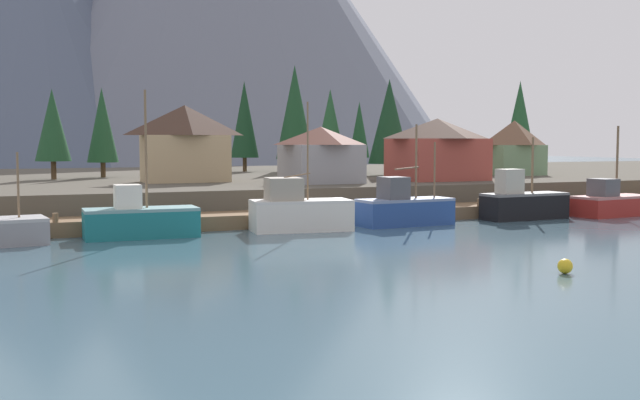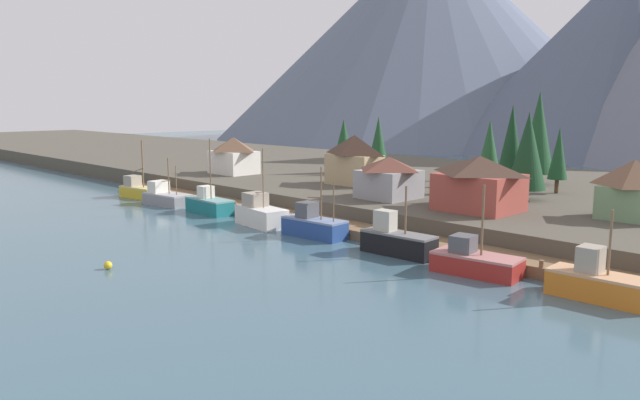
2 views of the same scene
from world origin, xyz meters
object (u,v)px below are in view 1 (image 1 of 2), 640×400
object	(u,v)px
conifer_near_right	(244,119)
conifer_centre	(330,125)
conifer_near_left	(389,122)
fishing_boat_black	(523,203)
conifer_mid_left	(295,112)
house_red	(437,149)
fishing_boat_white	(298,211)
channel_buoy	(565,266)
house_grey	(321,154)
fishing_boat_red	(612,203)
conifer_mid_right	(102,125)
house_tan	(185,143)
conifer_far_left	(53,125)
fishing_boat_teal	(140,220)
house_green	(514,147)
conifer_back_right	(359,130)
conifer_back_left	(520,121)
fishing_boat_blue	(404,209)

from	to	relation	value
conifer_near_right	conifer_centre	size ratio (longest dim) A/B	1.19
conifer_near_left	conifer_centre	world-z (taller)	conifer_near_left
fishing_boat_black	conifer_mid_left	xyz separation A→B (m)	(-5.08, 37.41, 8.41)
house_red	conifer_centre	distance (m)	13.57
fishing_boat_black	house_red	bearing A→B (deg)	85.57
fishing_boat_white	channel_buoy	xyz separation A→B (m)	(5.27, -20.79, -1.02)
house_grey	fishing_boat_red	bearing A→B (deg)	-34.27
conifer_mid_right	conifer_near_left	bearing A→B (deg)	-14.60
fishing_boat_red	conifer_near_right	size ratio (longest dim) A/B	0.68
house_tan	conifer_near_right	distance (m)	24.59
conifer_mid_left	channel_buoy	size ratio (longest dim) A/B	18.39
conifer_near_right	conifer_mid_right	size ratio (longest dim) A/B	1.21
conifer_near_left	house_red	bearing A→B (deg)	-91.00
house_red	conifer_centre	bearing A→B (deg)	116.25
conifer_far_left	fishing_boat_red	bearing A→B (deg)	-34.60
house_red	conifer_near_right	size ratio (longest dim) A/B	0.75
fishing_boat_teal	house_green	world-z (taller)	fishing_boat_teal
channel_buoy	conifer_near_right	bearing A→B (deg)	86.85
conifer_back_right	house_grey	bearing A→B (deg)	-124.50
house_red	channel_buoy	world-z (taller)	house_red
house_green	conifer_mid_right	bearing A→B (deg)	164.51
conifer_back_left	channel_buoy	world-z (taller)	conifer_back_left
conifer_back_right	channel_buoy	distance (m)	55.12
fishing_boat_teal	conifer_far_left	size ratio (longest dim) A/B	1.08
house_green	conifer_near_left	xyz separation A→B (m)	(-13.16, 4.13, 2.75)
fishing_boat_blue	house_tan	size ratio (longest dim) A/B	0.95
conifer_back_left	conifer_mid_right	bearing A→B (deg)	-176.84
conifer_back_left	conifer_back_right	world-z (taller)	conifer_back_left
fishing_boat_white	conifer_mid_right	bearing A→B (deg)	113.10
fishing_boat_teal	conifer_back_left	size ratio (longest dim) A/B	0.81
fishing_boat_red	conifer_mid_right	world-z (taller)	conifer_mid_right
conifer_centre	channel_buoy	size ratio (longest dim) A/B	13.17
house_grey	conifer_mid_right	distance (m)	24.54
conifer_far_left	conifer_mid_left	bearing A→B (deg)	17.83
conifer_back_left	fishing_boat_blue	bearing A→B (deg)	-136.63
fishing_boat_teal	fishing_boat_white	xyz separation A→B (m)	(10.69, -0.42, 0.23)
conifer_mid_right	fishing_boat_red	bearing A→B (deg)	-40.59
house_tan	conifer_mid_left	world-z (taller)	conifer_mid_left
conifer_mid_left	conifer_centre	xyz separation A→B (m)	(-0.52, -11.99, -1.80)
fishing_boat_white	house_red	bearing A→B (deg)	42.38
conifer_near_left	conifer_near_right	distance (m)	20.05
fishing_boat_black	house_tan	bearing A→B (deg)	136.79
fishing_boat_teal	house_red	bearing A→B (deg)	25.44
house_red	conifer_back_left	xyz separation A→B (m)	(25.15, 20.60, 3.42)
conifer_mid_right	conifer_back_right	distance (m)	29.10
conifer_back_left	channel_buoy	size ratio (longest dim) A/B	16.63
fishing_boat_black	channel_buoy	distance (m)	25.46
fishing_boat_teal	fishing_boat_white	distance (m)	10.70
fishing_boat_red	conifer_mid_right	size ratio (longest dim) A/B	0.81
house_red	conifer_back_left	bearing A→B (deg)	39.32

